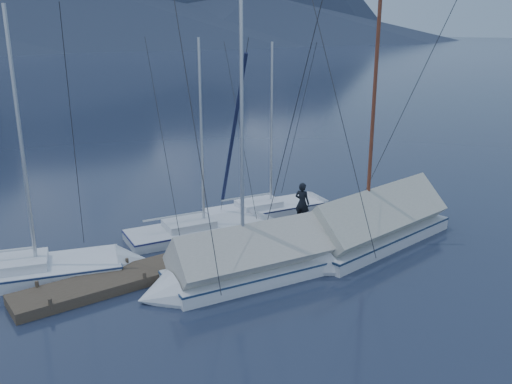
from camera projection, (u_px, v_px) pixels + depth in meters
ground at (289, 263)px, 19.51m from camera, size 1000.00×1000.00×0.00m
dock at (256, 243)px, 21.02m from camera, size 18.00×1.50×0.54m
mooring_posts at (245, 241)px, 20.67m from camera, size 15.12×1.52×0.35m
sailboat_open_left at (54, 271)px, 18.50m from camera, size 7.62×4.20×9.71m
sailboat_open_mid at (214, 228)px, 22.49m from camera, size 6.69×2.97×8.59m
sailboat_open_right at (279, 208)px, 25.03m from camera, size 6.50×2.90×8.34m
sailboat_covered_near at (363, 233)px, 20.94m from camera, size 8.47×3.64×10.73m
sailboat_covered_far at (239, 267)px, 18.02m from camera, size 7.28×3.21×9.91m
person at (302, 203)px, 22.36m from camera, size 0.64×0.75×1.73m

